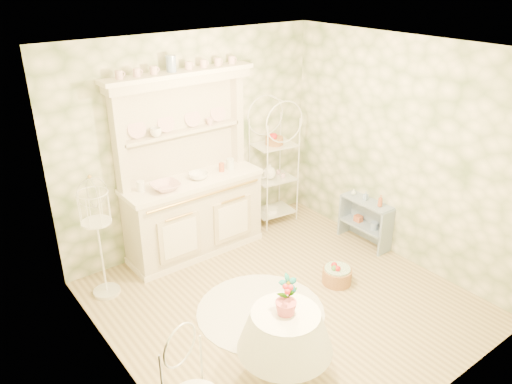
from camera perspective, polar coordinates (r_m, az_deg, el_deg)
floor at (r=5.64m, az=3.16°, el=-12.39°), size 3.60×3.60×0.00m
ceiling at (r=4.55m, az=3.97°, el=15.82°), size 3.60×3.60×0.00m
wall_left at (r=4.13m, az=-15.95°, el=-6.15°), size 3.60×3.60×0.00m
wall_right at (r=6.19m, az=16.31°, el=4.38°), size 3.60×3.60×0.00m
wall_back at (r=6.31m, az=-7.21°, el=5.58°), size 3.60×3.60×0.00m
wall_front at (r=3.94m, az=21.00°, el=-8.52°), size 3.60×3.60×0.00m
kitchen_dresser at (r=6.07m, az=-7.38°, el=2.68°), size 1.87×0.61×2.29m
bakers_rack at (r=6.91m, az=2.07°, el=2.96°), size 0.56×0.43×1.68m
side_shelf at (r=6.71m, az=12.37°, el=-3.39°), size 0.33×0.73×0.61m
round_table at (r=4.59m, az=3.29°, el=-17.58°), size 0.67×0.67×0.62m
birdcage_stand at (r=5.62m, az=-17.55°, el=-4.84°), size 0.35×0.35×1.47m
floor_basket at (r=5.93m, az=9.25°, el=-9.20°), size 0.44×0.44×0.24m
lace_rug at (r=5.49m, az=0.52°, el=-13.44°), size 1.43×1.43×0.01m
bowl_floral at (r=5.86m, az=-10.29°, el=0.32°), size 0.34×0.34×0.08m
bowl_white at (r=6.11m, az=-6.57°, el=1.60°), size 0.31×0.31×0.08m
cup_left at (r=5.88m, az=-11.35°, el=6.50°), size 0.17×0.17×0.10m
cup_right at (r=6.23m, az=-5.30°, el=7.91°), size 0.12×0.12×0.09m
potted_geranium at (r=4.30m, az=3.69°, el=-11.76°), size 0.19×0.15×0.33m
bottle_amber at (r=6.43m, az=14.02°, el=-1.07°), size 0.07×0.07×0.15m
bottle_blue at (r=6.58m, az=12.41°, el=-0.58°), size 0.06×0.06×0.12m
bottle_glass at (r=6.69m, az=11.09°, el=-0.06°), size 0.07×0.07×0.08m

